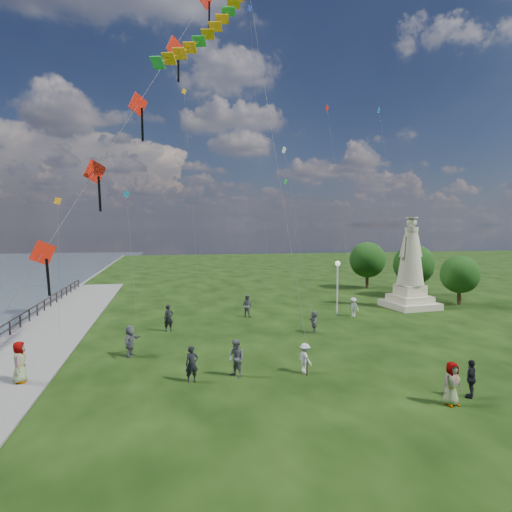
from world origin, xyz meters
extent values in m
cube|color=slate|center=(-14.00, 8.00, 0.05)|extent=(5.00, 60.00, 0.10)
cylinder|color=black|center=(-16.30, 14.00, 0.50)|extent=(0.11, 0.11, 1.00)
cylinder|color=black|center=(-16.30, 16.00, 0.50)|extent=(0.11, 0.11, 1.00)
cylinder|color=black|center=(-16.30, 18.00, 0.50)|extent=(0.11, 0.11, 1.00)
cylinder|color=black|center=(-16.30, 20.00, 0.50)|extent=(0.11, 0.11, 1.00)
cylinder|color=black|center=(-16.30, 22.00, 0.50)|extent=(0.11, 0.11, 1.00)
cylinder|color=black|center=(-16.30, 24.00, 0.50)|extent=(0.11, 0.11, 1.00)
cylinder|color=black|center=(-16.30, 26.00, 0.50)|extent=(0.11, 0.11, 1.00)
cylinder|color=black|center=(-16.30, 28.00, 0.50)|extent=(0.11, 0.11, 1.00)
cylinder|color=black|center=(-16.30, 30.00, 0.50)|extent=(0.11, 0.11, 1.00)
cylinder|color=black|center=(-16.30, 32.00, 0.50)|extent=(0.11, 0.11, 1.00)
cylinder|color=black|center=(-16.30, 34.00, 0.50)|extent=(0.11, 0.11, 1.00)
cylinder|color=black|center=(-16.30, 36.00, 0.50)|extent=(0.11, 0.11, 1.00)
cube|color=beige|center=(14.85, 17.54, 0.28)|extent=(4.34, 4.34, 0.56)
cube|color=beige|center=(14.85, 17.54, 0.84)|extent=(3.31, 3.31, 0.56)
cube|color=beige|center=(14.85, 17.54, 1.59)|extent=(2.28, 2.28, 0.94)
cylinder|color=beige|center=(14.85, 17.54, 6.93)|extent=(1.24, 1.24, 0.37)
sphere|color=beige|center=(14.85, 17.54, 7.51)|extent=(0.86, 0.86, 0.86)
cylinder|color=beige|center=(14.85, 17.54, 7.96)|extent=(1.03, 1.03, 0.09)
cylinder|color=silver|center=(7.30, 15.80, 2.05)|extent=(0.12, 0.12, 4.10)
sphere|color=white|center=(7.30, 15.80, 4.22)|extent=(0.41, 0.41, 0.41)
cylinder|color=#382314|center=(18.44, 22.77, 1.02)|extent=(0.36, 0.36, 2.03)
sphere|color=black|center=(18.44, 22.77, 3.30)|extent=(4.06, 4.06, 4.06)
cylinder|color=#382314|center=(20.13, 17.98, 0.86)|extent=(0.36, 0.36, 1.72)
sphere|color=black|center=(20.13, 17.98, 2.79)|extent=(3.44, 3.44, 3.44)
cylinder|color=#382314|center=(16.42, 29.02, 1.02)|extent=(0.36, 0.36, 2.04)
sphere|color=black|center=(16.42, 29.02, 3.32)|extent=(4.09, 4.09, 4.09)
imported|color=black|center=(-5.02, 3.28, 0.85)|extent=(0.68, 0.50, 1.69)
imported|color=#595960|center=(-2.90, 3.50, 0.91)|extent=(0.94, 1.04, 1.82)
imported|color=silver|center=(0.53, 3.42, 0.74)|extent=(0.77, 1.06, 1.48)
imported|color=black|center=(6.46, -0.92, 0.82)|extent=(1.04, 1.02, 1.64)
imported|color=#595960|center=(5.17, -1.41, 0.89)|extent=(0.93, 0.64, 1.78)
imported|color=#595960|center=(-8.16, 7.91, 0.88)|extent=(1.24, 1.77, 1.75)
imported|color=black|center=(-6.06, 13.25, 0.92)|extent=(0.77, 0.62, 1.84)
imported|color=#595960|center=(0.07, 16.76, 0.90)|extent=(1.02, 0.96, 1.79)
imported|color=silver|center=(8.42, 15.16, 0.76)|extent=(0.98, 1.10, 1.53)
imported|color=#595960|center=(-12.76, 4.54, 0.96)|extent=(0.64, 0.98, 1.91)
imported|color=#595960|center=(3.59, 10.79, 0.76)|extent=(0.75, 1.46, 1.51)
cube|color=red|center=(-10.79, 1.52, 6.22)|extent=(0.87, 0.64, 1.03)
cube|color=black|center=(-10.61, 1.42, 5.27)|extent=(0.10, 0.28, 1.48)
cube|color=red|center=(-9.04, 3.14, 9.58)|extent=(0.87, 0.64, 1.03)
cube|color=black|center=(-8.86, 3.04, 8.63)|extent=(0.10, 0.28, 1.48)
cube|color=red|center=(-7.30, 4.76, 12.94)|extent=(0.87, 0.64, 1.03)
cube|color=black|center=(-7.12, 4.66, 11.99)|extent=(0.10, 0.28, 1.48)
cube|color=red|center=(-5.56, 6.38, 16.30)|extent=(0.87, 0.64, 1.03)
cube|color=black|center=(-5.38, 6.28, 15.35)|extent=(0.10, 0.28, 1.48)
cube|color=black|center=(-3.63, 7.90, 18.70)|extent=(0.10, 0.28, 1.48)
cylinder|color=black|center=(0.50, 3.00, 0.45)|extent=(0.06, 0.06, 0.90)
cube|color=orange|center=(-2.66, 5.44, 18.24)|extent=(0.71, 0.65, 0.18)
cube|color=green|center=(-3.00, 4.90, 17.60)|extent=(0.70, 0.67, 0.20)
cube|color=#FAAE15|center=(-3.37, 4.36, 16.96)|extent=(0.70, 0.68, 0.21)
cube|color=#FAAE15|center=(-3.76, 3.82, 16.35)|extent=(0.69, 0.69, 0.23)
cube|color=orange|center=(-4.16, 3.28, 15.76)|extent=(0.68, 0.69, 0.25)
cube|color=green|center=(-4.58, 2.75, 15.20)|extent=(0.67, 0.69, 0.26)
cube|color=#FAAE15|center=(-5.01, 2.22, 14.69)|extent=(0.65, 0.69, 0.28)
cube|color=#FAAE15|center=(-5.44, 1.70, 14.22)|extent=(0.64, 0.68, 0.29)
cube|color=orange|center=(-5.88, 1.18, 13.80)|extent=(0.62, 0.67, 0.30)
cube|color=green|center=(-6.31, 0.67, 13.42)|extent=(0.60, 0.66, 0.31)
cube|color=teal|center=(-9.45, 21.82, 9.94)|extent=(0.51, 0.39, 0.57)
cylinder|color=#595959|center=(-8.95, 19.32, 5.00)|extent=(1.02, 5.01, 9.90)
cube|color=silver|center=(4.06, 20.43, 13.88)|extent=(0.51, 0.39, 0.57)
cylinder|color=#595959|center=(4.56, 17.93, 6.97)|extent=(1.02, 5.02, 13.84)
cube|color=red|center=(10.14, 26.01, 19.28)|extent=(0.51, 0.39, 0.57)
cylinder|color=#595959|center=(10.64, 23.51, 9.66)|extent=(1.02, 5.02, 19.23)
cube|color=#FAAE15|center=(-4.19, 29.51, 21.13)|extent=(0.51, 0.39, 0.57)
cylinder|color=#595959|center=(-3.69, 27.01, 10.59)|extent=(1.02, 5.02, 21.08)
cube|color=green|center=(7.38, 31.76, 12.33)|extent=(0.51, 0.39, 0.57)
cylinder|color=#595959|center=(7.88, 29.26, 6.19)|extent=(1.02, 5.02, 12.28)
cube|color=orange|center=(-14.39, 19.46, 9.19)|extent=(0.51, 0.39, 0.57)
cylinder|color=#595959|center=(-13.89, 16.96, 4.62)|extent=(1.02, 5.01, 9.14)
cube|color=#1B36AD|center=(2.27, 27.10, 28.86)|extent=(0.51, 0.39, 0.57)
cylinder|color=#595959|center=(2.77, 24.60, 14.46)|extent=(1.02, 5.02, 28.82)
cube|color=teal|center=(14.75, 23.79, 18.73)|extent=(0.51, 0.39, 0.57)
cylinder|color=#595959|center=(15.25, 21.29, 9.39)|extent=(1.02, 5.02, 18.68)
camera|label=1|loc=(-6.01, -16.36, 7.30)|focal=30.00mm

